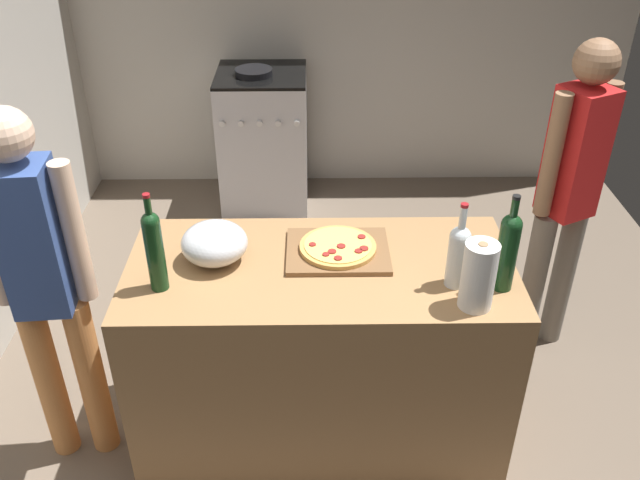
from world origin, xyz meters
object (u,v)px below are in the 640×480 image
object	(u,v)px
wine_bottle_dark	(154,248)
person_in_stripes	(44,280)
pizza	(338,247)
stove	(264,140)
paper_towel_roll	(478,276)
wine_bottle_green	(508,248)
wine_bottle_amber	(458,253)
mixing_bowl	(214,243)
person_in_red	(568,190)

from	to	relation	value
wine_bottle_dark	person_in_stripes	size ratio (longest dim) A/B	0.25
pizza	wine_bottle_dark	world-z (taller)	wine_bottle_dark
pizza	person_in_stripes	xyz separation A→B (m)	(-1.10, -0.16, -0.03)
stove	paper_towel_roll	bearing A→B (deg)	-69.43
pizza	wine_bottle_green	distance (m)	0.64
wine_bottle_green	wine_bottle_amber	size ratio (longest dim) A/B	1.12
wine_bottle_green	stove	distance (m)	2.54
wine_bottle_green	wine_bottle_dark	xyz separation A→B (m)	(-1.24, 0.01, 0.01)
mixing_bowl	paper_towel_roll	xyz separation A→B (m)	(0.94, -0.29, 0.05)
pizza	stove	size ratio (longest dim) A/B	0.31
pizza	stove	world-z (taller)	stove
stove	person_in_stripes	distance (m)	2.33
mixing_bowl	person_in_red	xyz separation A→B (m)	(1.54, 0.53, -0.07)
person_in_stripes	person_in_red	distance (m)	2.26
pizza	wine_bottle_amber	bearing A→B (deg)	-26.43
mixing_bowl	wine_bottle_dark	world-z (taller)	wine_bottle_dark
pizza	wine_bottle_green	xyz separation A→B (m)	(0.59, -0.23, 0.14)
wine_bottle_green	person_in_red	world-z (taller)	person_in_red
wine_bottle_green	person_in_stripes	size ratio (longest dim) A/B	0.24
stove	person_in_stripes	xyz separation A→B (m)	(-0.67, -2.19, 0.42)
wine_bottle_green	person_in_red	distance (m)	0.88
person_in_stripes	person_in_red	xyz separation A→B (m)	(2.16, 0.65, 0.01)
person_in_red	person_in_stripes	bearing A→B (deg)	-163.21
wine_bottle_amber	person_in_red	world-z (taller)	person_in_red
wine_bottle_amber	stove	bearing A→B (deg)	110.62
paper_towel_roll	wine_bottle_green	world-z (taller)	wine_bottle_green
mixing_bowl	wine_bottle_green	bearing A→B (deg)	-10.04
paper_towel_roll	person_in_red	world-z (taller)	person_in_red
wine_bottle_green	paper_towel_roll	bearing A→B (deg)	-138.42
mixing_bowl	paper_towel_roll	size ratio (longest dim) A/B	0.99
wine_bottle_dark	mixing_bowl	bearing A→B (deg)	43.38
wine_bottle_amber	stove	size ratio (longest dim) A/B	0.34
pizza	wine_bottle_dark	bearing A→B (deg)	-161.83
wine_bottle_green	person_in_red	size ratio (longest dim) A/B	0.24
pizza	person_in_red	bearing A→B (deg)	24.67
pizza	paper_towel_roll	world-z (taller)	paper_towel_roll
mixing_bowl	wine_bottle_dark	size ratio (longest dim) A/B	0.66
mixing_bowl	person_in_red	size ratio (longest dim) A/B	0.16
wine_bottle_amber	person_in_red	distance (m)	0.96
paper_towel_roll	wine_bottle_green	distance (m)	0.17
wine_bottle_dark	wine_bottle_green	bearing A→B (deg)	-0.68
paper_towel_roll	person_in_stripes	bearing A→B (deg)	173.65
wine_bottle_green	person_in_stripes	bearing A→B (deg)	177.72
pizza	mixing_bowl	distance (m)	0.48
wine_bottle_green	person_in_red	xyz separation A→B (m)	(0.48, 0.72, -0.15)
stove	person_in_red	distance (m)	2.19
pizza	wine_bottle_amber	xyz separation A→B (m)	(0.42, -0.21, 0.11)
stove	person_in_red	size ratio (longest dim) A/B	0.62
stove	wine_bottle_amber	bearing A→B (deg)	-69.38
stove	mixing_bowl	bearing A→B (deg)	-91.36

